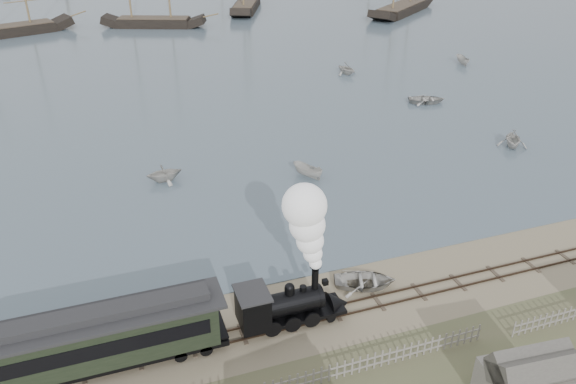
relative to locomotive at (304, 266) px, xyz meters
name	(u,v)px	position (x,y,z in m)	size (l,w,h in m)	color
ground	(378,281)	(6.13, 2.00, -4.09)	(600.00, 600.00, 0.00)	gray
rail_track	(392,298)	(6.13, 0.00, -4.05)	(120.00, 1.80, 0.16)	#36281D
picket_fence_west	(330,381)	(-0.37, -5.00, -4.09)	(19.00, 0.10, 1.20)	slate
locomotive	(304,266)	(0.00, 0.00, 0.00)	(7.10, 2.65, 8.85)	black
passenger_coach	(92,339)	(-12.12, 0.00, -1.89)	(14.39, 2.77, 3.49)	black
beached_dinghy	(365,281)	(5.04, 1.78, -3.66)	(4.12, 2.94, 0.85)	#B9B7B0
rowboat_1	(164,173)	(-5.33, 21.33, -3.20)	(3.17, 2.73, 1.67)	#B9B7B0
rowboat_2	(307,171)	(7.09, 17.82, -3.43)	(3.13, 1.18, 1.21)	#B9B7B0
rowboat_3	(427,99)	(27.99, 31.59, -3.57)	(4.41, 3.15, 0.91)	#B9B7B0
rowboat_4	(513,138)	(29.22, 17.29, -3.13)	(3.41, 2.94, 1.80)	#B9B7B0
rowboat_5	(462,60)	(41.95, 44.53, -3.41)	(3.22, 1.21, 1.25)	#B9B7B0
rowboat_7	(346,68)	(23.63, 45.73, -3.17)	(3.28, 2.83, 1.73)	#B9B7B0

